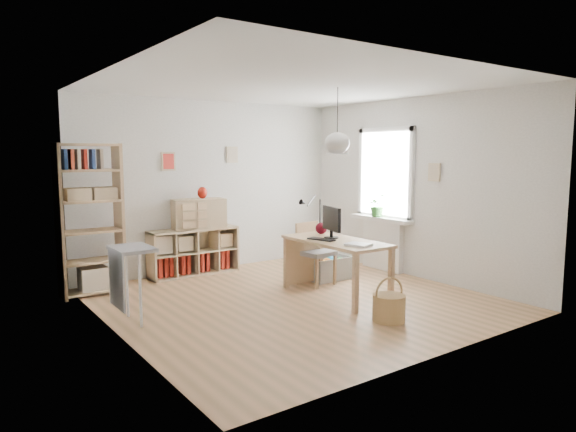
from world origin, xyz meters
TOP-DOWN VIEW (x-y plane):
  - ground at (0.00, 0.00)m, footprint 4.50×4.50m
  - room_shell at (0.55, -0.15)m, footprint 4.50×4.50m
  - window_unit at (2.23, 0.60)m, footprint 0.07×1.16m
  - radiator at (2.19, 0.60)m, footprint 0.10×0.80m
  - windowsill at (2.14, 0.60)m, footprint 0.22×1.20m
  - desk at (0.55, -0.15)m, footprint 0.70×1.50m
  - cube_shelf at (-0.47, 2.08)m, footprint 1.40×0.38m
  - tall_bookshelf at (-2.04, 1.80)m, footprint 0.80×0.38m
  - side_table at (-2.04, 0.35)m, footprint 0.40×0.55m
  - chair at (0.70, 0.52)m, footprint 0.48×0.48m
  - wicker_basket at (0.37, -1.28)m, footprint 0.37×0.36m
  - storage_chest at (1.07, 0.70)m, footprint 0.65×0.74m
  - monitor at (0.58, -0.02)m, footprint 0.19×0.48m
  - keyboard at (0.38, -0.05)m, footprint 0.23×0.39m
  - task_lamp at (0.59, 0.46)m, footprint 0.47×0.17m
  - yarn_ball at (0.70, 0.34)m, footprint 0.16×0.16m
  - paper_tray at (0.49, -0.64)m, footprint 0.30×0.33m
  - drawer_chest at (-0.36, 2.04)m, footprint 0.85×0.49m
  - red_vase at (-0.29, 2.04)m, footprint 0.15×0.15m
  - potted_plant at (2.12, 0.67)m, footprint 0.34×0.30m

SIDE VIEW (x-z plane):
  - ground at x=0.00m, z-range 0.00..0.00m
  - wicker_basket at x=0.37m, z-range -0.09..0.42m
  - storage_chest at x=1.07m, z-range -0.12..0.57m
  - cube_shelf at x=-0.47m, z-range -0.06..0.66m
  - radiator at x=2.19m, z-range 0.00..0.80m
  - chair at x=0.70m, z-range 0.06..0.95m
  - desk at x=0.55m, z-range 0.28..1.03m
  - side_table at x=-2.04m, z-range 0.24..1.09m
  - keyboard at x=0.38m, z-range 0.75..0.77m
  - paper_tray at x=0.49m, z-range 0.75..0.78m
  - windowsill at x=2.14m, z-range 0.80..0.86m
  - yarn_ball at x=0.70m, z-range 0.75..0.91m
  - drawer_chest at x=-0.36m, z-range 0.72..1.18m
  - monitor at x=0.58m, z-range 0.78..1.20m
  - potted_plant at x=2.12m, z-range 0.86..1.22m
  - tall_bookshelf at x=-2.04m, z-range 0.09..2.09m
  - task_lamp at x=0.59m, z-range 0.84..1.34m
  - red_vase at x=-0.29m, z-range 1.18..1.36m
  - window_unit at x=2.23m, z-range 0.82..2.28m
  - room_shell at x=0.55m, z-range -0.25..4.25m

